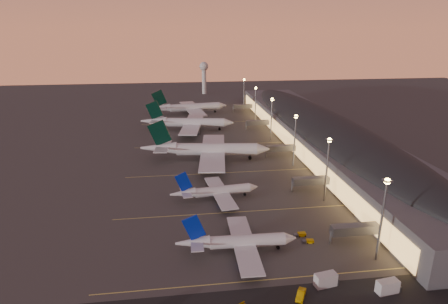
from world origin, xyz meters
The scene contains 15 objects.
ground centered at (0.00, 0.00, 0.00)m, with size 700.00×700.00×0.00m, color #3D3A38.
airliner_narrow_south centered at (-4.10, -30.50, 3.43)m, with size 37.03×32.99×13.26m.
airliner_narrow_north centered at (-6.61, 7.30, 3.31)m, with size 35.88×32.25×12.81m.
airliner_wide_near centered at (-6.29, 54.93, 5.49)m, with size 66.63×61.16×21.32m.
airliner_wide_mid centered at (-13.30, 115.79, 5.12)m, with size 62.08×57.20×19.90m.
airliner_wide_far centered at (-10.82, 164.69, 5.26)m, with size 63.77×58.62×20.41m.
terminal_building centered at (61.84, 72.47, 8.78)m, with size 56.35×255.00×17.46m.
light_masts centered at (36.00, 65.00, 17.55)m, with size 2.20×217.20×25.90m.
radar_tower centered at (10.00, 260.00, 21.87)m, with size 9.00×9.00×32.50m.
lane_markings centered at (0.00, 40.00, 0.01)m, with size 90.00×180.36×0.00m.
baggage_tug_a centered at (19.36, -28.61, 0.48)m, with size 3.68×1.87×1.05m.
baggage_tug_b centered at (18.04, -24.42, 0.54)m, with size 4.00×1.89×1.17m.
catering_truck_a centered at (16.87, -49.31, 1.69)m, with size 6.75×3.52×3.61m.
catering_truck_b centered at (31.62, -54.01, 1.65)m, with size 6.54×3.23×3.53m.
service_van_d centered at (8.59, -52.98, 0.87)m, with size 1.83×5.25×1.73m, color #C79602.
Camera 1 is at (-21.10, -128.16, 64.99)m, focal length 30.00 mm.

